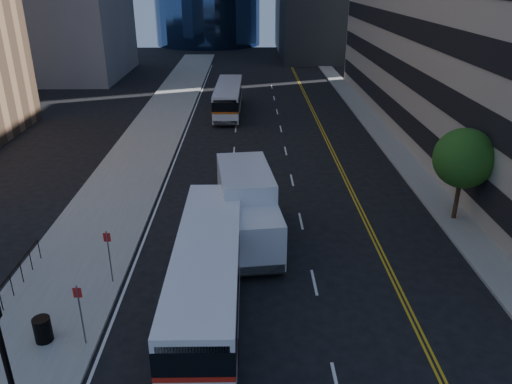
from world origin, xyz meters
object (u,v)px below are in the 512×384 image
lamp_post (7,367)px  bus_front (208,271)px  street_tree (464,158)px  box_truck (247,207)px  bus_rear (228,98)px  trash_can (43,329)px

lamp_post → bus_front: (4.96, 6.48, -1.11)m
street_tree → box_truck: 11.78m
lamp_post → bus_rear: bearing=82.9°
lamp_post → box_truck: size_ratio=0.60×
box_truck → trash_can: box_truck is taller
lamp_post → bus_rear: size_ratio=0.42×
box_truck → bus_front: bearing=-113.1°
lamp_post → bus_front: 8.23m
bus_front → trash_can: size_ratio=11.93×
box_truck → trash_can: (-7.51, -7.70, -1.24)m
street_tree → box_truck: street_tree is taller
street_tree → bus_rear: 27.16m
box_truck → lamp_post: bearing=-125.6°
bus_front → bus_rear: (-0.26, 31.10, -0.10)m
lamp_post → trash_can: (-0.96, 4.18, -2.09)m
trash_can → bus_rear: bearing=80.4°
street_tree → lamp_post: bearing=-142.1°
trash_can → box_truck: bearing=45.7°
street_tree → bus_front: street_tree is taller
street_tree → box_truck: bearing=-169.5°
street_tree → bus_rear: street_tree is taller
street_tree → bus_front: size_ratio=0.44×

